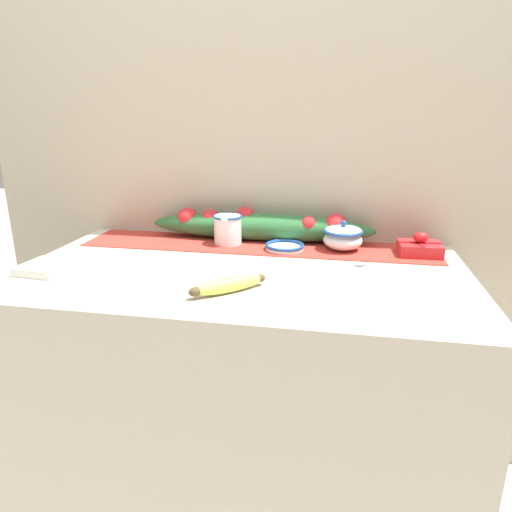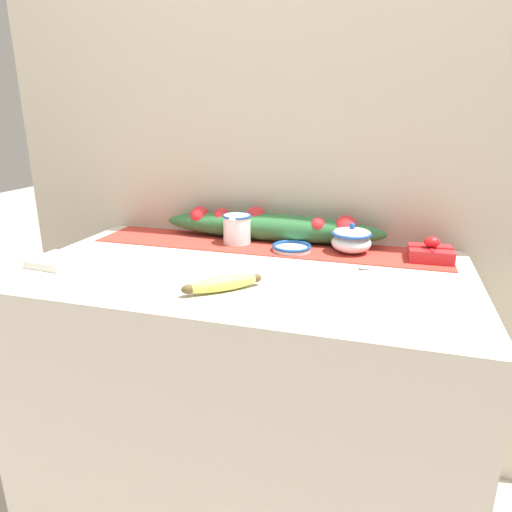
# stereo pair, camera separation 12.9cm
# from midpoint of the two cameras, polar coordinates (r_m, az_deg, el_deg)

# --- Properties ---
(ground_plane) EXTENTS (12.00, 12.00, 0.00)m
(ground_plane) POSITION_cam_midpoint_polar(r_m,az_deg,el_deg) (1.82, -3.73, -28.29)
(ground_plane) COLOR #B2A899
(countertop) EXTENTS (1.31, 0.73, 0.86)m
(countertop) POSITION_cam_midpoint_polar(r_m,az_deg,el_deg) (1.54, -4.06, -16.98)
(countertop) COLOR beige
(countertop) RESTS_ON ground_plane
(back_wall) EXTENTS (2.11, 0.04, 2.40)m
(back_wall) POSITION_cam_midpoint_polar(r_m,az_deg,el_deg) (1.65, -1.20, 13.98)
(back_wall) COLOR #B7AD99
(back_wall) RESTS_ON ground_plane
(table_runner) EXTENTS (1.20, 0.23, 0.00)m
(table_runner) POSITION_cam_midpoint_polar(r_m,az_deg,el_deg) (1.57, -2.19, 1.29)
(table_runner) COLOR #B23328
(table_runner) RESTS_ON countertop
(cream_pitcher) EXTENTS (0.10, 0.12, 0.10)m
(cream_pitcher) POSITION_cam_midpoint_polar(r_m,az_deg,el_deg) (1.58, -5.88, 3.43)
(cream_pitcher) COLOR white
(cream_pitcher) RESTS_ON countertop
(sugar_bowl) EXTENTS (0.13, 0.13, 0.10)m
(sugar_bowl) POSITION_cam_midpoint_polar(r_m,az_deg,el_deg) (1.52, 8.45, 2.32)
(sugar_bowl) COLOR white
(sugar_bowl) RESTS_ON countertop
(small_dish) EXTENTS (0.13, 0.13, 0.02)m
(small_dish) POSITION_cam_midpoint_polar(r_m,az_deg,el_deg) (1.51, 1.17, 1.15)
(small_dish) COLOR white
(small_dish) RESTS_ON countertop
(banana) EXTENTS (0.18, 0.16, 0.04)m
(banana) POSITION_cam_midpoint_polar(r_m,az_deg,el_deg) (1.16, -6.64, -3.65)
(banana) COLOR #CCD156
(banana) RESTS_ON countertop
(spoon) EXTENTS (0.14, 0.09, 0.01)m
(spoon) POSITION_cam_midpoint_polar(r_m,az_deg,el_deg) (1.38, 10.00, -1.08)
(spoon) COLOR silver
(spoon) RESTS_ON countertop
(napkin_stack) EXTENTS (0.14, 0.14, 0.02)m
(napkin_stack) POSITION_cam_midpoint_polar(r_m,az_deg,el_deg) (1.47, -27.17, -1.36)
(napkin_stack) COLOR white
(napkin_stack) RESTS_ON countertop
(gift_box) EXTENTS (0.13, 0.11, 0.07)m
(gift_box) POSITION_cam_midpoint_polar(r_m,az_deg,el_deg) (1.52, 17.54, 1.00)
(gift_box) COLOR red
(gift_box) RESTS_ON countertop
(poinsettia_garland) EXTENTS (0.80, 0.10, 0.12)m
(poinsettia_garland) POSITION_cam_midpoint_polar(r_m,az_deg,el_deg) (1.62, -1.78, 3.77)
(poinsettia_garland) COLOR #2D6B38
(poinsettia_garland) RESTS_ON countertop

